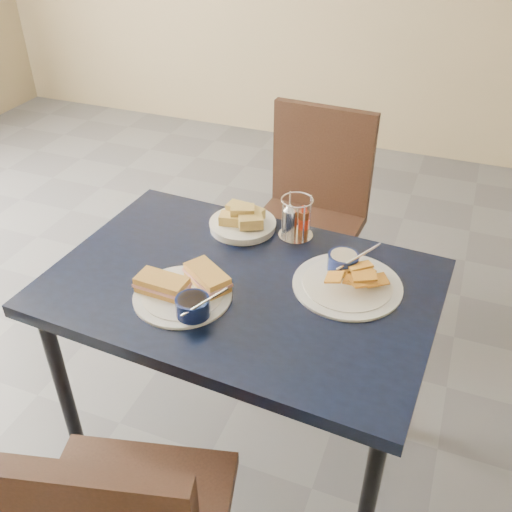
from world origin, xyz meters
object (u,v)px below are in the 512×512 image
(sandwich_plate, at_px, (186,290))
(bread_basket, at_px, (243,221))
(dining_table, at_px, (241,302))
(chair_far, at_px, (311,203))
(condiment_caddy, at_px, (295,220))
(plantain_plate, at_px, (347,277))

(sandwich_plate, height_order, bread_basket, sandwich_plate)
(dining_table, xyz_separation_m, chair_far, (-0.04, 0.88, -0.15))
(dining_table, bearing_deg, condiment_caddy, 76.91)
(dining_table, height_order, bread_basket, bread_basket)
(sandwich_plate, bearing_deg, plantain_plate, 30.09)
(chair_far, bearing_deg, plantain_plate, -67.33)
(bread_basket, bearing_deg, chair_far, 84.57)
(plantain_plate, xyz_separation_m, bread_basket, (-0.38, 0.16, 0.01))
(bread_basket, bearing_deg, sandwich_plate, -91.41)
(dining_table, height_order, condiment_caddy, condiment_caddy)
(bread_basket, relative_size, condiment_caddy, 1.56)
(sandwich_plate, height_order, plantain_plate, same)
(bread_basket, bearing_deg, plantain_plate, -22.60)
(bread_basket, distance_m, condiment_caddy, 0.17)
(dining_table, xyz_separation_m, condiment_caddy, (0.07, 0.28, 0.13))
(plantain_plate, height_order, condiment_caddy, condiment_caddy)
(plantain_plate, bearing_deg, sandwich_plate, -149.91)
(dining_table, height_order, plantain_plate, plantain_plate)
(dining_table, distance_m, bread_basket, 0.30)
(dining_table, height_order, chair_far, chair_far)
(dining_table, bearing_deg, bread_basket, 111.15)
(sandwich_plate, relative_size, bread_basket, 1.42)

